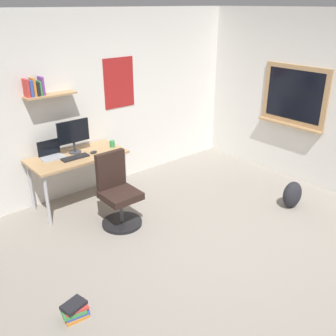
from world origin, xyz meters
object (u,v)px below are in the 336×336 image
at_px(backpack, 292,195).
at_px(desk, 77,161).
at_px(book_stack_on_floor, 75,310).
at_px(computer_mouse, 94,152).
at_px(keyboard, 75,157).
at_px(laptop, 51,154).
at_px(office_chair, 118,195).
at_px(monitor_primary, 73,134).
at_px(coffee_mug, 112,144).

bearing_deg(backpack, desk, 137.54).
bearing_deg(desk, book_stack_on_floor, -119.93).
bearing_deg(backpack, computer_mouse, 135.77).
relative_size(desk, keyboard, 3.53).
height_order(laptop, backpack, laptop).
bearing_deg(keyboard, office_chair, -75.18).
bearing_deg(office_chair, desk, 98.84).
bearing_deg(office_chair, backpack, -30.45).
relative_size(desk, office_chair, 1.37).
distance_m(office_chair, keyboard, 0.81).
relative_size(monitor_primary, backpack, 1.21).
height_order(office_chair, book_stack_on_floor, office_chair).
relative_size(office_chair, keyboard, 2.57).
xyz_separation_m(coffee_mug, book_stack_on_floor, (-1.65, -1.88, -0.71)).
height_order(desk, keyboard, keyboard).
xyz_separation_m(desk, computer_mouse, (0.21, -0.08, 0.10)).
relative_size(keyboard, backpack, 0.96).
relative_size(office_chair, book_stack_on_floor, 3.69).
xyz_separation_m(monitor_primary, computer_mouse, (0.18, -0.18, -0.25)).
bearing_deg(computer_mouse, laptop, 155.41).
bearing_deg(laptop, monitor_primary, -8.40).
bearing_deg(keyboard, desk, 50.95).
relative_size(desk, coffee_mug, 14.19).
height_order(keyboard, book_stack_on_floor, keyboard).
xyz_separation_m(laptop, computer_mouse, (0.51, -0.23, -0.04)).
height_order(coffee_mug, book_stack_on_floor, coffee_mug).
relative_size(computer_mouse, book_stack_on_floor, 0.40).
xyz_separation_m(desk, backpack, (2.20, -2.02, -0.47)).
bearing_deg(coffee_mug, office_chair, -119.36).
distance_m(laptop, book_stack_on_floor, 2.32).
xyz_separation_m(office_chair, book_stack_on_floor, (-1.22, -1.11, -0.33)).
distance_m(desk, coffee_mug, 0.57).
distance_m(laptop, keyboard, 0.33).
relative_size(keyboard, coffee_mug, 4.02).
distance_m(office_chair, laptop, 1.10).
xyz_separation_m(desk, laptop, (-0.29, 0.15, 0.13)).
bearing_deg(coffee_mug, monitor_primary, 165.50).
bearing_deg(desk, laptop, 152.60).
bearing_deg(keyboard, laptop, 134.47).
xyz_separation_m(desk, coffee_mug, (0.55, -0.03, 0.12)).
bearing_deg(monitor_primary, computer_mouse, -45.38).
xyz_separation_m(office_chair, laptop, (-0.42, 0.95, 0.38)).
xyz_separation_m(computer_mouse, coffee_mug, (0.34, 0.05, 0.03)).
bearing_deg(backpack, coffee_mug, 129.73).
height_order(office_chair, computer_mouse, office_chair).
distance_m(desk, laptop, 0.36).
bearing_deg(keyboard, computer_mouse, 0.00).
height_order(office_chair, coffee_mug, office_chair).
relative_size(backpack, book_stack_on_floor, 1.49).
height_order(monitor_primary, keyboard, monitor_primary).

